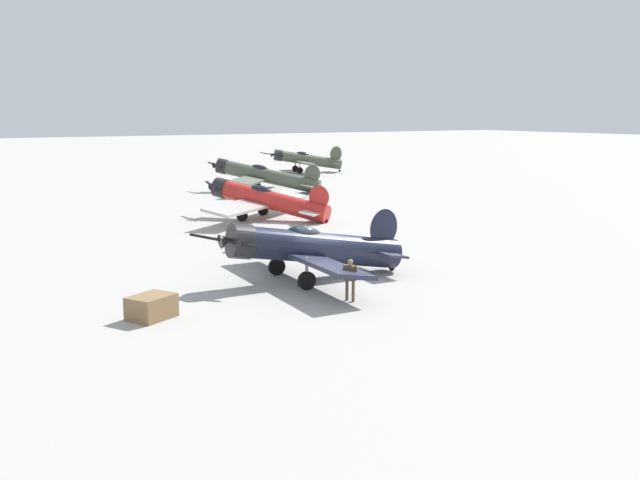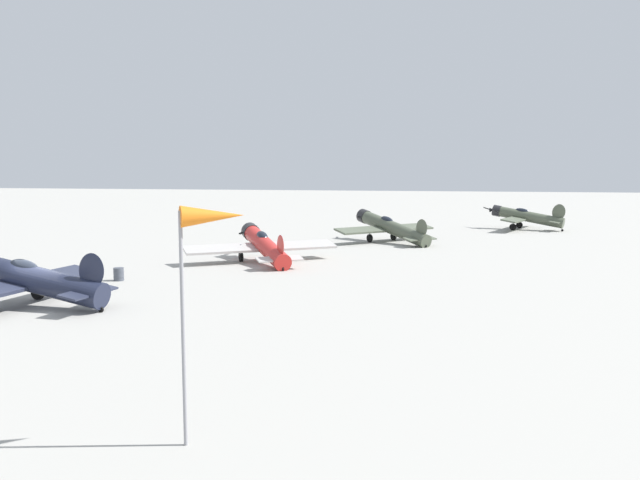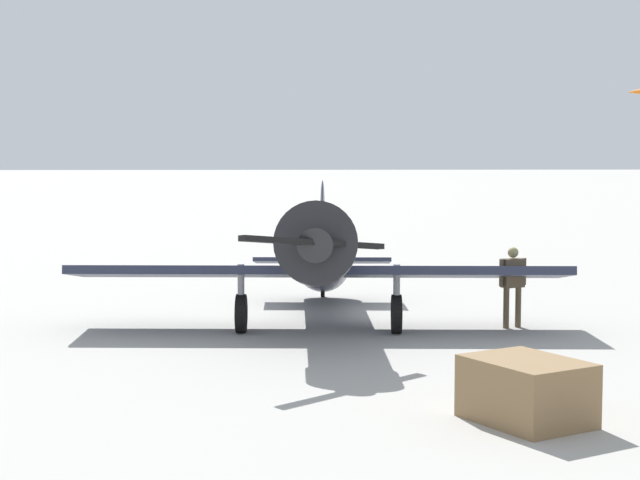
# 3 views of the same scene
# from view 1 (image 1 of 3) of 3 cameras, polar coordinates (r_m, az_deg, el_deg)

# --- Properties ---
(ground_plane) EXTENTS (400.00, 400.00, 0.00)m
(ground_plane) POSITION_cam_1_polar(r_m,az_deg,el_deg) (33.47, -0.00, -3.04)
(ground_plane) COLOR #A8A59E
(airplane_foreground) EXTENTS (9.90, 10.47, 3.12)m
(airplane_foreground) POSITION_cam_1_polar(r_m,az_deg,el_deg) (32.95, -0.74, -0.60)
(airplane_foreground) COLOR #1E2338
(airplane_foreground) RESTS_ON ground_plane
(airplane_mid_apron) EXTENTS (11.12, 9.73, 2.91)m
(airplane_mid_apron) POSITION_cam_1_polar(r_m,az_deg,el_deg) (51.93, -4.27, 3.14)
(airplane_mid_apron) COLOR red
(airplane_mid_apron) RESTS_ON ground_plane
(airplane_far_line) EXTENTS (9.91, 9.95, 3.25)m
(airplane_far_line) POSITION_cam_1_polar(r_m,az_deg,el_deg) (69.69, -4.35, 5.01)
(airplane_far_line) COLOR #4C5442
(airplane_far_line) RESTS_ON ground_plane
(airplane_outer_stand) EXTENTS (9.47, 11.49, 3.35)m
(airplane_outer_stand) POSITION_cam_1_polar(r_m,az_deg,el_deg) (91.87, -1.15, 6.28)
(airplane_outer_stand) COLOR #4C5442
(airplane_outer_stand) RESTS_ON ground_plane
(ground_crew_mechanic) EXTENTS (0.39, 0.63, 1.72)m
(ground_crew_mechanic) POSITION_cam_1_polar(r_m,az_deg,el_deg) (29.38, 2.36, -2.80)
(ground_crew_mechanic) COLOR brown
(ground_crew_mechanic) RESTS_ON ground_plane
(equipment_crate) EXTENTS (2.00, 1.84, 0.88)m
(equipment_crate) POSITION_cam_1_polar(r_m,az_deg,el_deg) (27.74, -12.99, -5.11)
(equipment_crate) COLOR olive
(equipment_crate) RESTS_ON ground_plane
(fuel_drum) EXTENTS (0.69, 0.69, 0.85)m
(fuel_drum) POSITION_cam_1_polar(r_m,az_deg,el_deg) (40.35, -6.28, -0.24)
(fuel_drum) COLOR #474C56
(fuel_drum) RESTS_ON ground_plane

